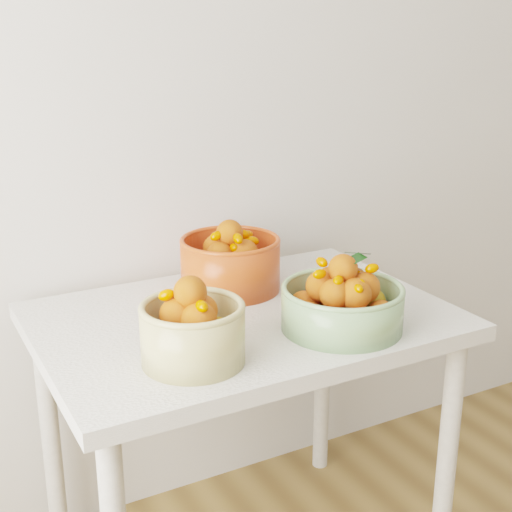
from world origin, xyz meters
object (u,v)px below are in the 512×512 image
object	(u,v)px
table	(244,349)
bowl_green	(342,303)
bowl_cream	(193,330)
bowl_orange	(230,262)

from	to	relation	value
table	bowl_green	distance (m)	0.30
bowl_cream	bowl_green	bearing A→B (deg)	-0.73
bowl_cream	bowl_green	world-z (taller)	bowl_cream
table	bowl_green	bearing A→B (deg)	-49.29
table	bowl_cream	distance (m)	0.33
table	bowl_cream	world-z (taller)	bowl_cream
table	bowl_green	xyz separation A→B (m)	(0.16, -0.19, 0.16)
bowl_orange	bowl_cream	bearing A→B (deg)	-126.64
table	bowl_orange	bearing A→B (deg)	73.95
bowl_cream	bowl_orange	size ratio (longest dim) A/B	0.93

